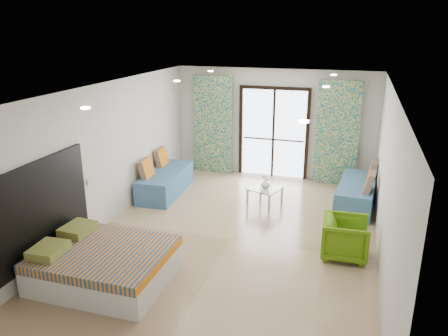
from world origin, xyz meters
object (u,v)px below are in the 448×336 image
(bed, at_px, (104,264))
(daybed_right, at_px, (357,193))
(daybed_left, at_px, (165,181))
(coffee_table, at_px, (265,190))
(armchair, at_px, (345,236))

(bed, bearing_deg, daybed_right, 49.04)
(daybed_left, xyz_separation_m, daybed_right, (4.23, 0.53, -0.00))
(bed, height_order, daybed_right, daybed_right)
(bed, xyz_separation_m, daybed_right, (3.59, 4.14, 0.01))
(bed, height_order, coffee_table, coffee_table)
(daybed_left, height_order, coffee_table, daybed_left)
(daybed_left, height_order, armchair, daybed_left)
(bed, height_order, armchair, armchair)
(armchair, bearing_deg, bed, 115.32)
(bed, bearing_deg, coffee_table, 64.26)
(daybed_left, bearing_deg, armchair, -27.31)
(bed, relative_size, daybed_left, 0.98)
(daybed_left, height_order, daybed_right, daybed_left)
(daybed_right, distance_m, coffee_table, 1.97)
(daybed_left, xyz_separation_m, armchair, (4.08, -1.79, 0.09))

